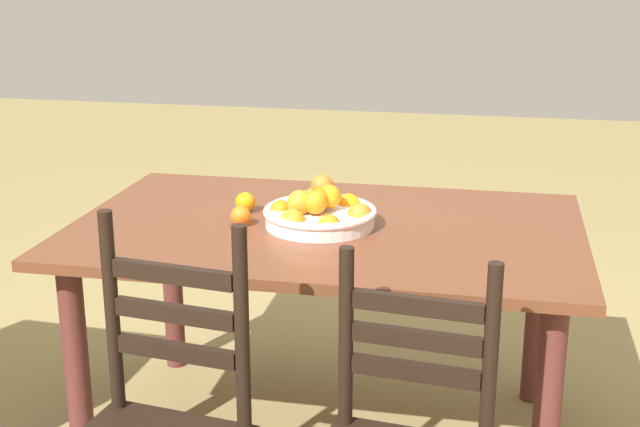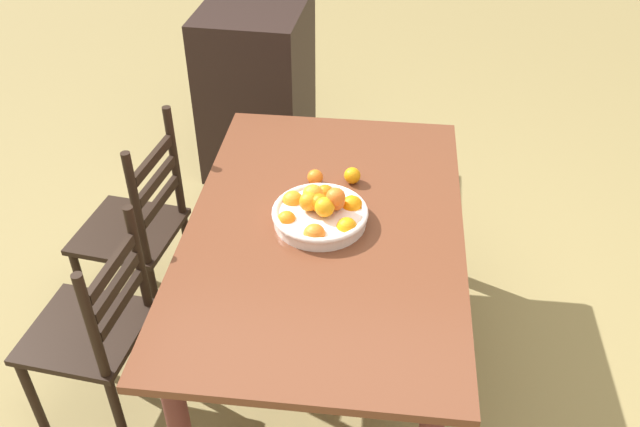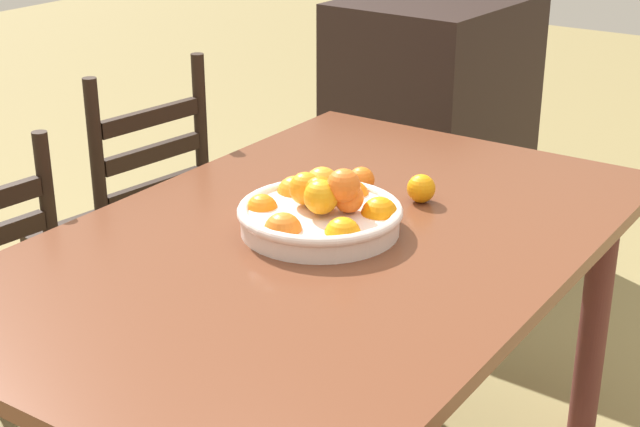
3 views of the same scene
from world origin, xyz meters
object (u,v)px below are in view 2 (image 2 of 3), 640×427
chair_by_cabinet (138,229)px  cabinet (258,86)px  fruit_bowl (321,213)px  dining_table (325,247)px  orange_loose_1 (352,176)px  orange_loose_0 (315,177)px  chair_near_window (96,332)px

chair_by_cabinet → cabinet: bearing=175.9°
cabinet → fruit_bowl: cabinet is taller
dining_table → orange_loose_1: size_ratio=24.02×
fruit_bowl → cabinet: bearing=19.2°
chair_by_cabinet → orange_loose_0: chair_by_cabinet is taller
chair_by_cabinet → orange_loose_1: chair_by_cabinet is taller
cabinet → orange_loose_1: bearing=-150.6°
chair_near_window → orange_loose_1: (0.62, -0.88, 0.34)m
dining_table → chair_near_window: (-0.33, 0.80, -0.20)m
fruit_bowl → orange_loose_1: (0.27, -0.10, -0.01)m
dining_table → fruit_bowl: (0.02, 0.02, 0.15)m
chair_near_window → fruit_bowl: chair_near_window is taller
chair_near_window → cabinet: size_ratio=0.94×
fruit_bowl → orange_loose_0: bearing=11.3°
fruit_bowl → orange_loose_0: size_ratio=5.62×
orange_loose_1 → fruit_bowl: bearing=160.2°
dining_table → orange_loose_1: bearing=-15.3°
orange_loose_0 → orange_loose_1: (0.03, -0.14, 0.00)m
dining_table → cabinet: 1.67m
chair_by_cabinet → fruit_bowl: chair_by_cabinet is taller
dining_table → orange_loose_1: 0.33m
dining_table → chair_by_cabinet: (0.25, 0.84, -0.19)m
fruit_bowl → orange_loose_1: size_ratio=5.38×
dining_table → cabinet: size_ratio=1.64×
chair_near_window → cabinet: 1.92m
dining_table → chair_near_window: bearing=112.6°
chair_by_cabinet → cabinet: chair_by_cabinet is taller
orange_loose_0 → dining_table: bearing=-165.7°
dining_table → orange_loose_1: orange_loose_1 is taller
dining_table → cabinet: (1.57, 0.56, -0.16)m
chair_near_window → orange_loose_0: 1.00m
chair_by_cabinet → orange_loose_1: bearing=99.9°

